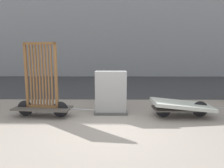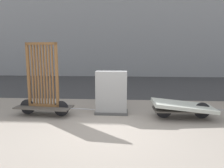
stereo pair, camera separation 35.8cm
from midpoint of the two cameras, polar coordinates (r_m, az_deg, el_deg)
name	(u,v)px [view 1 (the left image)]	position (r m, az deg, el deg)	size (l,w,h in m)	color
ground_plane	(112,132)	(5.20, -2.15, -12.34)	(60.00, 60.00, 0.00)	gray
road_strip	(113,84)	(11.96, -0.58, -0.13)	(56.00, 7.31, 0.01)	#38383A
bike_cart_with_bedframe	(42,93)	(6.51, -19.31, -2.14)	(2.34, 0.80, 2.09)	#4C4742
bike_cart_with_mattress	(182,106)	(6.44, 16.32, -5.48)	(2.36, 0.93, 0.49)	#4C4742
utility_cabinet	(111,94)	(6.45, -1.89, -2.63)	(0.97, 0.46, 1.27)	#4C4C4C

